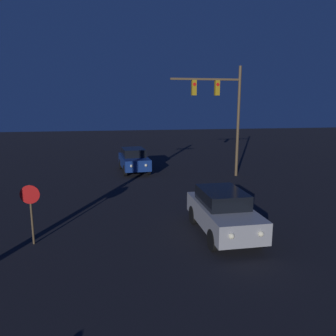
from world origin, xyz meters
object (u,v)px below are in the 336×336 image
Objects in this scene: car_near at (223,212)px; traffic_signal_mast at (223,105)px; car_far at (134,160)px; stop_sign at (31,204)px.

car_near is 10.33m from traffic_signal_mast.
car_far is 12.09m from stop_sign.
car_far is 2.04× the size of stop_sign.
stop_sign is at bearing 65.28° from car_far.
car_near is 0.98× the size of car_far.
car_far is at bearing 69.57° from stop_sign.
car_far is (-2.28, 11.60, 0.00)m from car_near.
traffic_signal_mast is at bearing -109.08° from car_near.
stop_sign reaches higher than car_far.
traffic_signal_mast is (3.12, 9.13, 3.69)m from car_near.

